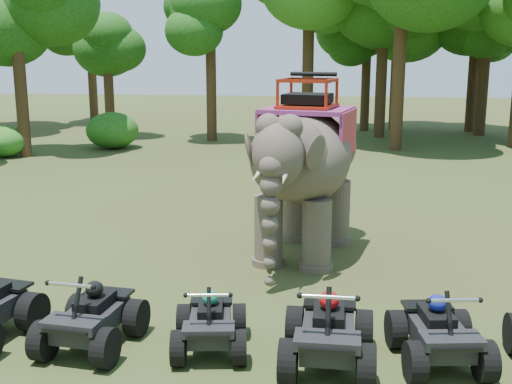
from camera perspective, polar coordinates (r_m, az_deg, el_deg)
ground at (r=12.01m, az=-0.72°, el=-10.13°), size 110.00×110.00×0.00m
elephant at (r=14.52m, az=4.41°, el=2.28°), size 3.12×5.23×4.11m
atv_1 at (r=10.58m, az=-14.48°, el=-10.01°), size 1.46×1.87×1.29m
atv_2 at (r=10.22m, az=-4.10°, el=-10.89°), size 1.34×1.70×1.15m
atv_3 at (r=9.73m, az=6.46°, el=-11.47°), size 1.38×1.87×1.37m
atv_4 at (r=10.14m, az=15.98°, el=-11.18°), size 1.50×1.89×1.27m
tree_0 at (r=34.31m, az=4.67°, el=12.98°), size 6.89×6.89×9.84m
tree_1 at (r=30.77m, az=12.69°, el=12.64°), size 6.78×6.78×9.69m
tree_23 at (r=29.89m, az=-20.30°, el=10.22°), size 5.34×5.34×7.63m
tree_24 at (r=34.61m, az=-13.02°, el=10.23°), size 4.80×4.80×6.85m
tree_25 at (r=33.39m, az=-4.02°, el=10.84°), size 5.12×5.12×7.32m
tree_28 at (r=38.16m, az=19.67°, el=10.25°), size 5.01×5.01×7.16m
tree_29 at (r=42.69m, az=-14.44°, el=11.48°), size 5.78×5.78×8.25m
tree_30 at (r=38.05m, az=9.77°, el=10.78°), size 5.02×5.02×7.17m
tree_31 at (r=35.22m, az=11.18°, el=12.56°), size 6.70×6.70×9.57m
tree_33 at (r=39.04m, az=18.79°, el=10.96°), size 5.60×5.60×7.99m
tree_35 at (r=37.36m, az=19.78°, el=12.82°), size 7.39×7.39×10.56m
tree_38 at (r=39.04m, az=12.38°, el=11.94°), size 6.18×6.18×8.83m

